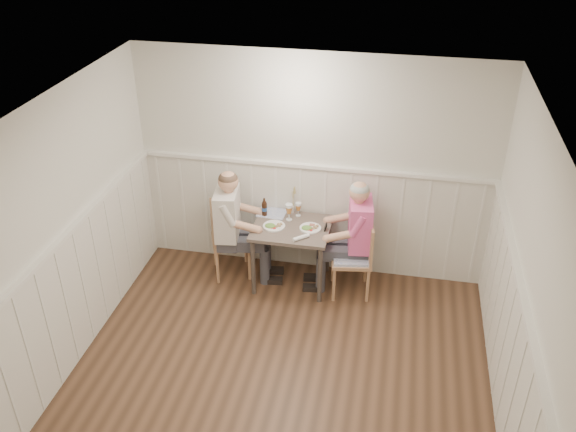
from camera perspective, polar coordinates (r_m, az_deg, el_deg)
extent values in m
plane|color=#422C1C|center=(5.77, -1.58, -17.04)|extent=(4.50, 4.50, 0.00)
cube|color=silver|center=(6.79, 2.41, 4.60)|extent=(4.00, 0.04, 2.60)
cube|color=silver|center=(5.62, -22.14, -3.82)|extent=(0.04, 4.50, 2.60)
cube|color=silver|center=(4.94, 21.79, -8.94)|extent=(0.04, 4.50, 2.60)
cube|color=white|center=(4.25, -2.07, 7.33)|extent=(4.00, 4.50, 0.02)
cube|color=beige|center=(7.09, 2.28, -0.19)|extent=(3.98, 0.03, 1.30)
cube|color=beige|center=(5.98, -20.81, -9.01)|extent=(0.03, 4.48, 1.30)
cube|color=beige|center=(5.35, 20.28, -14.37)|extent=(0.03, 4.48, 1.30)
cube|color=silver|center=(6.76, 2.37, 4.64)|extent=(3.98, 0.06, 0.04)
cube|color=silver|center=(5.60, -21.91, -3.69)|extent=(0.06, 4.48, 0.04)
cube|color=silver|center=(4.92, 21.49, -8.74)|extent=(0.06, 4.48, 0.04)
cube|color=#53473F|center=(6.74, 0.33, -1.14)|extent=(0.85, 0.70, 0.04)
cylinder|color=#3F3833|center=(6.77, -3.28, -4.83)|extent=(0.05, 0.05, 0.71)
cylinder|color=#3F3833|center=(7.25, -2.13, -2.15)|extent=(0.05, 0.05, 0.71)
cylinder|color=#3F3833|center=(6.65, 3.00, -5.55)|extent=(0.05, 0.05, 0.71)
cylinder|color=#3F3833|center=(7.14, 3.72, -2.77)|extent=(0.05, 0.05, 0.71)
cube|color=#9A6D4E|center=(6.78, 5.91, -3.97)|extent=(0.50, 0.50, 0.04)
cube|color=#5B6DAA|center=(6.76, 5.93, -3.72)|extent=(0.45, 0.45, 0.03)
cube|color=#9A6D4E|center=(6.66, 7.70, -2.24)|extent=(0.10, 0.43, 0.45)
cylinder|color=#9A6D4E|center=(6.78, 7.46, -6.50)|extent=(0.04, 0.04, 0.42)
cylinder|color=#9A6D4E|center=(6.75, 4.31, -6.46)|extent=(0.04, 0.04, 0.42)
cylinder|color=#9A6D4E|center=(7.08, 7.24, -4.70)|extent=(0.04, 0.04, 0.42)
cylinder|color=#9A6D4E|center=(7.05, 4.23, -4.66)|extent=(0.04, 0.04, 0.42)
cube|color=#9A6D4E|center=(7.09, -5.35, -2.31)|extent=(0.56, 0.56, 0.04)
cube|color=#5B6DAA|center=(7.07, -5.36, -2.07)|extent=(0.50, 0.50, 0.03)
cube|color=#9A6D4E|center=(6.95, -7.04, -0.76)|extent=(0.18, 0.41, 0.45)
cylinder|color=#9A6D4E|center=(7.36, -6.83, -3.19)|extent=(0.04, 0.04, 0.42)
cylinder|color=#9A6D4E|center=(7.38, -3.98, -2.93)|extent=(0.04, 0.04, 0.42)
cylinder|color=#9A6D4E|center=(7.05, -6.61, -4.82)|extent=(0.04, 0.04, 0.42)
cylinder|color=#9A6D4E|center=(7.07, -3.63, -4.54)|extent=(0.04, 0.04, 0.42)
cube|color=#3F3F47|center=(6.98, 6.30, -5.09)|extent=(0.49, 0.45, 0.45)
cube|color=#3F3F47|center=(6.81, 4.75, -3.09)|extent=(0.46, 0.41, 0.13)
cube|color=pink|center=(6.64, 6.59, -0.74)|extent=(0.29, 0.47, 0.55)
sphere|color=tan|center=(6.45, 6.80, 2.25)|extent=(0.22, 0.22, 0.22)
sphere|color=#A5A5A0|center=(6.43, 6.81, 2.49)|extent=(0.21, 0.21, 0.21)
cube|color=black|center=(6.63, 3.50, -0.61)|extent=(0.02, 0.07, 0.13)
cube|color=#3F3F47|center=(7.13, -5.29, -4.12)|extent=(0.50, 0.46, 0.46)
cube|color=#3F3F47|center=(6.95, -3.75, -2.23)|extent=(0.47, 0.42, 0.13)
cube|color=silver|center=(6.80, -5.54, 0.25)|extent=(0.30, 0.47, 0.56)
sphere|color=tan|center=(6.60, -5.71, 3.26)|extent=(0.22, 0.22, 0.22)
sphere|color=#4C3828|center=(6.59, -5.72, 3.49)|extent=(0.21, 0.21, 0.21)
cylinder|color=white|center=(6.69, 2.10, -1.14)|extent=(0.24, 0.24, 0.02)
ellipsoid|color=#3F722D|center=(6.65, 1.77, -1.01)|extent=(0.12, 0.10, 0.04)
sphere|color=#A2835A|center=(6.68, 2.57, -0.97)|extent=(0.03, 0.03, 0.03)
cube|color=#995645|center=(6.72, 2.33, -0.83)|extent=(0.07, 0.04, 0.01)
cylinder|color=white|center=(6.71, 2.74, -0.81)|extent=(0.05, 0.05, 0.03)
cylinder|color=white|center=(6.72, -1.32, -0.94)|extent=(0.25, 0.25, 0.02)
ellipsoid|color=#3F722D|center=(6.69, -1.68, -0.80)|extent=(0.12, 0.10, 0.05)
sphere|color=#A2835A|center=(6.71, -0.85, -0.77)|extent=(0.03, 0.03, 0.03)
cylinder|color=silver|center=(6.93, 0.96, 0.06)|extent=(0.06, 0.06, 0.01)
cylinder|color=silver|center=(6.91, 0.96, 0.33)|extent=(0.01, 0.01, 0.07)
cone|color=#BE7530|center=(6.88, 0.97, 0.79)|extent=(0.07, 0.07, 0.06)
cylinder|color=silver|center=(6.86, 0.97, 1.13)|extent=(0.07, 0.07, 0.03)
cylinder|color=silver|center=(6.85, 0.09, -0.32)|extent=(0.07, 0.07, 0.01)
cylinder|color=silver|center=(6.83, 0.09, 0.01)|extent=(0.01, 0.01, 0.09)
cone|color=#BE7530|center=(6.79, 0.10, 0.57)|extent=(0.08, 0.08, 0.08)
cylinder|color=silver|center=(6.76, 0.10, 0.97)|extent=(0.08, 0.08, 0.03)
cylinder|color=black|center=(6.90, -2.22, 0.63)|extent=(0.06, 0.06, 0.16)
cone|color=black|center=(6.85, -2.24, 1.34)|extent=(0.06, 0.06, 0.04)
cylinder|color=black|center=(6.84, -2.24, 1.54)|extent=(0.02, 0.02, 0.03)
cylinder|color=#265093|center=(6.90, -2.22, 0.66)|extent=(0.06, 0.06, 0.04)
cylinder|color=white|center=(6.50, 1.23, -2.02)|extent=(0.17, 0.16, 0.04)
cylinder|color=silver|center=(6.98, 0.39, 0.61)|extent=(0.04, 0.04, 0.07)
cylinder|color=tan|center=(6.92, 0.40, 1.54)|extent=(0.02, 0.02, 0.24)
cone|color=tan|center=(6.85, 0.40, 2.62)|extent=(0.03, 0.03, 0.08)
cube|color=#5B6DAA|center=(6.98, -1.51, 0.29)|extent=(0.33, 0.27, 0.01)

